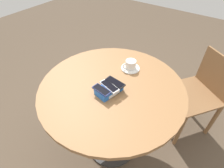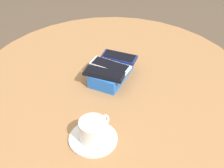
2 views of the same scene
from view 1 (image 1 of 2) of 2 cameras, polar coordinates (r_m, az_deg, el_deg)
The scene contains 9 objects.
ground_plane at distance 1.84m, azimuth 0.00°, elevation -18.86°, with size 8.00×8.00×0.00m, color brown.
round_table at distance 1.31m, azimuth 0.00°, elevation -5.07°, with size 1.02×1.02×0.79m.
phone_box at distance 1.15m, azimuth -0.98°, elevation -1.77°, with size 0.19×0.13×0.05m.
phone_navy at distance 1.11m, azimuth -3.29°, elevation -2.01°, with size 0.07×0.13×0.01m.
phone_white at distance 1.13m, azimuth -0.86°, elevation -0.65°, with size 0.09×0.15×0.01m.
phone_black at distance 1.16m, azimuth 1.01°, elevation 0.59°, with size 0.07×0.14×0.01m.
saucer at distance 1.37m, azimuth 6.11°, elevation 5.12°, with size 0.15×0.15×0.01m, color silver.
coffee_cup at distance 1.35m, azimuth 6.13°, elevation 6.38°, with size 0.10×0.08×0.07m.
chair_near_window at distance 1.83m, azimuth 26.01°, elevation -2.80°, with size 0.59×0.59×0.81m.
Camera 1 is at (-0.72, -0.51, 1.61)m, focal length 28.00 mm.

